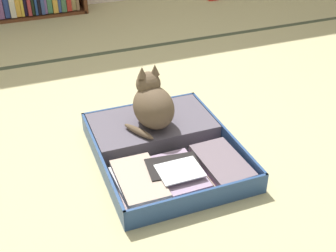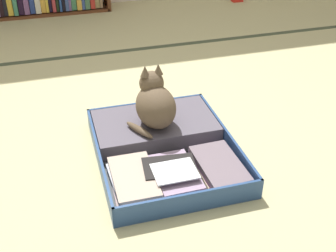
# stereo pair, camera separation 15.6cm
# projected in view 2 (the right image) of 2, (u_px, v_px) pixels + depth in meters

# --- Properties ---
(ground_plane) EXTENTS (10.00, 10.00, 0.00)m
(ground_plane) POSITION_uv_depth(u_px,v_px,m) (147.00, 150.00, 2.13)
(ground_plane) COLOR tan
(tatami_border) EXTENTS (4.80, 0.05, 0.00)m
(tatami_border) POSITION_uv_depth(u_px,v_px,m) (104.00, 53.00, 3.13)
(tatami_border) COLOR #3E4732
(tatami_border) RESTS_ON ground_plane
(open_suitcase) EXTENTS (0.64, 0.78, 0.10)m
(open_suitcase) POSITION_uv_depth(u_px,v_px,m) (162.00, 146.00, 2.09)
(open_suitcase) COLOR navy
(open_suitcase) RESTS_ON ground_plane
(black_cat) EXTENTS (0.25, 0.27, 0.30)m
(black_cat) POSITION_uv_depth(u_px,v_px,m) (154.00, 104.00, 2.09)
(black_cat) COLOR brown
(black_cat) RESTS_ON open_suitcase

